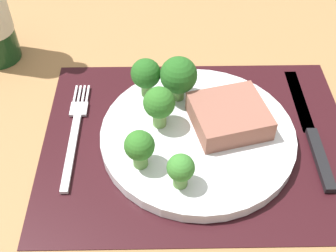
% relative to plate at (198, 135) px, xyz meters
% --- Properties ---
extents(ground_plane, '(1.40, 1.10, 0.03)m').
position_rel_plate_xyz_m(ground_plane, '(0.00, 0.00, -0.03)').
color(ground_plane, '#996D42').
extents(placemat, '(0.41, 0.31, 0.00)m').
position_rel_plate_xyz_m(placemat, '(0.00, 0.00, -0.01)').
color(placemat, black).
rests_on(placemat, ground_plane).
extents(plate, '(0.26, 0.26, 0.02)m').
position_rel_plate_xyz_m(plate, '(0.00, 0.00, 0.00)').
color(plate, silver).
rests_on(plate, placemat).
extents(steak, '(0.11, 0.11, 0.03)m').
position_rel_plate_xyz_m(steak, '(0.04, 0.01, 0.02)').
color(steak, '#8C5647').
rests_on(steak, plate).
extents(broccoli_front_edge, '(0.03, 0.03, 0.05)m').
position_rel_plate_xyz_m(broccoli_front_edge, '(-0.03, -0.08, 0.04)').
color(broccoli_front_edge, '#5B8942').
rests_on(broccoli_front_edge, plate).
extents(broccoli_center, '(0.04, 0.04, 0.06)m').
position_rel_plate_xyz_m(broccoli_center, '(-0.07, 0.07, 0.04)').
color(broccoli_center, '#5B8942').
rests_on(broccoli_center, plate).
extents(broccoli_near_fork, '(0.04, 0.04, 0.06)m').
position_rel_plate_xyz_m(broccoli_near_fork, '(-0.05, 0.01, 0.04)').
color(broccoli_near_fork, '#6B994C').
rests_on(broccoli_near_fork, plate).
extents(broccoli_back_left, '(0.05, 0.05, 0.07)m').
position_rel_plate_xyz_m(broccoli_back_left, '(-0.02, 0.07, 0.05)').
color(broccoli_back_left, '#5B8942').
rests_on(broccoli_back_left, plate).
extents(broccoli_near_steak, '(0.04, 0.04, 0.05)m').
position_rel_plate_xyz_m(broccoli_near_steak, '(-0.07, -0.05, 0.04)').
color(broccoli_near_steak, '#5B8942').
rests_on(broccoli_near_steak, plate).
extents(fork, '(0.02, 0.19, 0.01)m').
position_rel_plate_xyz_m(fork, '(-0.17, 0.01, -0.01)').
color(fork, silver).
rests_on(fork, placemat).
extents(knife, '(0.02, 0.23, 0.01)m').
position_rel_plate_xyz_m(knife, '(0.15, 0.01, -0.00)').
color(knife, black).
rests_on(knife, placemat).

